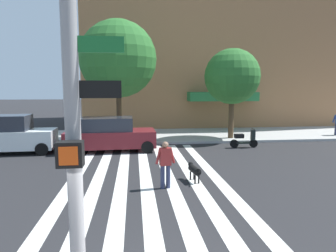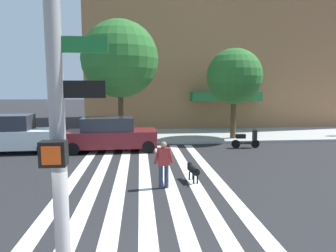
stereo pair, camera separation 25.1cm
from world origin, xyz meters
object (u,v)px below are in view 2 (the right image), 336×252
at_px(traffic_light_pole, 55,83).
at_px(dog_on_leash, 193,170).
at_px(parked_scooter, 246,140).
at_px(street_tree_nearest, 120,59).
at_px(parked_car_behind_first, 111,134).
at_px(street_tree_middle, 234,77).
at_px(parked_car_near_curb, 11,135).
at_px(pedestrian_dog_walker, 164,162).

height_order(traffic_light_pole, dog_on_leash, traffic_light_pole).
distance_m(parked_scooter, street_tree_nearest, 8.95).
bearing_deg(street_tree_nearest, parked_car_behind_first, -99.78).
height_order(traffic_light_pole, parked_scooter, traffic_light_pole).
bearing_deg(dog_on_leash, traffic_light_pole, -111.62).
relative_size(parked_scooter, dog_on_leash, 1.47).
height_order(traffic_light_pole, street_tree_middle, street_tree_middle).
relative_size(traffic_light_pole, street_tree_middle, 1.00).
bearing_deg(street_tree_middle, street_tree_nearest, -178.63).
bearing_deg(parked_car_near_curb, dog_on_leash, -33.68).
bearing_deg(traffic_light_pole, parked_scooter, 61.99).
relative_size(parked_car_behind_first, parked_scooter, 3.00).
height_order(street_tree_middle, pedestrian_dog_walker, street_tree_middle).
relative_size(traffic_light_pole, parked_car_near_curb, 1.25).
xyz_separation_m(parked_car_near_curb, street_tree_nearest, (5.68, 2.44, 4.22)).
relative_size(traffic_light_pole, pedestrian_dog_walker, 3.54).
xyz_separation_m(traffic_light_pole, street_tree_middle, (7.03, 15.71, 0.63)).
distance_m(parked_car_near_curb, parked_car_behind_first, 5.26).
bearing_deg(pedestrian_dog_walker, parked_car_behind_first, 110.18).
distance_m(parked_car_behind_first, street_tree_middle, 8.75).
bearing_deg(parked_scooter, street_tree_nearest, 161.58).
bearing_deg(parked_car_behind_first, parked_car_near_curb, 180.00).
distance_m(parked_car_near_curb, street_tree_nearest, 7.48).
bearing_deg(traffic_light_pole, street_tree_nearest, 90.88).
distance_m(traffic_light_pole, street_tree_middle, 17.22).
xyz_separation_m(parked_car_near_curb, street_tree_middle, (12.95, 2.61, 3.19)).
distance_m(pedestrian_dog_walker, dog_on_leash, 1.40).
height_order(parked_car_near_curb, street_tree_middle, street_tree_middle).
xyz_separation_m(parked_car_behind_first, street_tree_middle, (7.69, 2.61, 3.25)).
xyz_separation_m(parked_car_behind_first, dog_on_leash, (3.53, -5.85, -0.46)).
relative_size(street_tree_nearest, pedestrian_dog_walker, 4.51).
relative_size(traffic_light_pole, parked_car_behind_first, 1.18).
distance_m(parked_scooter, pedestrian_dog_walker, 8.40).
relative_size(parked_car_behind_first, pedestrian_dog_walker, 2.99).
bearing_deg(street_tree_nearest, parked_car_near_curb, -156.77).
bearing_deg(traffic_light_pole, street_tree_middle, 65.89).
bearing_deg(parked_car_near_curb, parked_car_behind_first, -0.00).
xyz_separation_m(parked_scooter, pedestrian_dog_walker, (-5.25, -6.54, 0.45)).
relative_size(parked_car_near_curb, street_tree_middle, 0.80).
bearing_deg(parked_scooter, parked_car_near_curb, -179.87).
bearing_deg(parked_scooter, pedestrian_dog_walker, -128.77).
xyz_separation_m(pedestrian_dog_walker, dog_on_leash, (1.14, 0.65, -0.48)).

